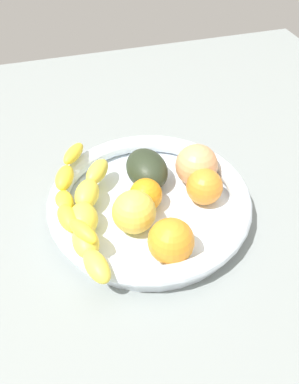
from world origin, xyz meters
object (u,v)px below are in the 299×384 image
banana_draped_left (88,217)px  banana_draped_right (68,197)px  fruit_bowl (150,202)px  orange_mid_left (171,241)px  orange_front (147,197)px  avocado_dark (147,169)px  peach_blush (196,165)px  orange_mid_right (204,187)px  apple_yellow (134,212)px

banana_draped_left → banana_draped_right: 5.06cm
fruit_bowl → orange_mid_left: 10.52cm
orange_front → avocado_dark: 6.29cm
fruit_bowl → peach_blush: bearing=-69.5°
orange_front → banana_draped_left: bearing=100.1°
orange_front → orange_mid_right: (-0.72, -9.20, 0.31)cm
orange_front → peach_blush: bearing=-68.3°
orange_mid_left → avocado_dark: size_ratio=0.73×
orange_mid_right → peach_blush: 4.60cm
orange_front → avocado_dark: (6.03, -1.78, 0.19)cm
fruit_bowl → orange_mid_left: orange_mid_left is taller
orange_mid_left → avocado_dark: 15.86cm
fruit_bowl → avocado_dark: bearing=-12.0°
orange_front → orange_mid_right: orange_mid_right is taller
fruit_bowl → avocado_dark: 6.03cm
banana_draped_right → avocado_dark: bearing=-76.7°
avocado_dark → apple_yellow: apple_yellow is taller
avocado_dark → peach_blush: bearing=-105.8°
banana_draped_right → orange_front: 11.87cm
banana_draped_right → apple_yellow: size_ratio=3.50×
avocado_dark → orange_mid_left: bearing=175.6°
apple_yellow → orange_mid_left: bearing=-153.0°
orange_front → orange_mid_right: size_ratio=0.89×
orange_mid_right → avocado_dark: bearing=47.7°
orange_mid_left → apple_yellow: (6.64, 3.38, 0.02)cm
banana_draped_right → avocado_dark: 13.66cm
banana_draped_left → avocado_dark: bearing=-55.3°
fruit_bowl → banana_draped_right: banana_draped_right is taller
banana_draped_right → orange_mid_left: (-12.66, -12.07, 0.21)cm
banana_draped_left → orange_mid_right: size_ratio=4.22×
orange_mid_right → avocado_dark: orange_mid_right is taller
banana_draped_left → peach_blush: size_ratio=3.48×
orange_front → apple_yellow: apple_yellow is taller
banana_draped_right → apple_yellow: bearing=-124.7°
banana_draped_right → avocado_dark: same height
banana_draped_left → avocado_dark: 13.52cm
banana_draped_left → orange_mid_left: size_ratio=3.78×
orange_mid_left → banana_draped_right: bearing=43.6°
orange_mid_left → peach_blush: size_ratio=0.92×
fruit_bowl → orange_front: bearing=127.6°
apple_yellow → fruit_bowl: bearing=-43.6°
orange_front → banana_draped_right: bearing=75.9°
fruit_bowl → orange_mid_right: 8.94cm
apple_yellow → peach_blush: peach_blush is taller
orange_front → avocado_dark: size_ratio=0.59×
avocado_dark → peach_blush: (-2.21, -7.81, 0.73)cm
orange_mid_left → fruit_bowl: bearing=-0.2°
orange_front → avocado_dark: bearing=-16.4°
banana_draped_left → orange_front: 9.48cm
banana_draped_right → orange_mid_left: size_ratio=3.53×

